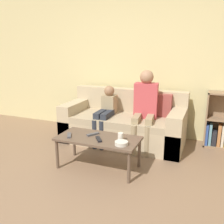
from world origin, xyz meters
name	(u,v)px	position (x,y,z in m)	size (l,w,h in m)	color
ground_plane	(49,205)	(0.00, 0.00, 0.00)	(22.00, 22.00, 0.00)	#84664C
wall_back	(128,61)	(0.00, 2.48, 1.30)	(12.00, 0.06, 2.60)	beige
couch	(124,125)	(0.13, 1.93, 0.29)	(1.97, 0.87, 0.85)	tan
coffee_table	(98,141)	(0.13, 0.93, 0.38)	(1.06, 0.51, 0.42)	brown
person_adult	(145,104)	(0.50, 1.86, 0.70)	(0.39, 0.64, 1.20)	#9E8966
person_child	(106,111)	(-0.14, 1.79, 0.53)	(0.23, 0.61, 0.93)	#282D38
cup_near	(121,137)	(0.43, 0.94, 0.47)	(0.07, 0.07, 0.10)	silver
tv_remote_0	(99,139)	(0.17, 0.85, 0.43)	(0.14, 0.17, 0.02)	black
tv_remote_1	(69,135)	(-0.24, 0.83, 0.43)	(0.13, 0.17, 0.02)	#47474C
tv_remote_2	(93,134)	(0.03, 0.99, 0.43)	(0.13, 0.17, 0.02)	#47474C
snack_bowl	(121,143)	(0.49, 0.80, 0.44)	(0.16, 0.16, 0.05)	beige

